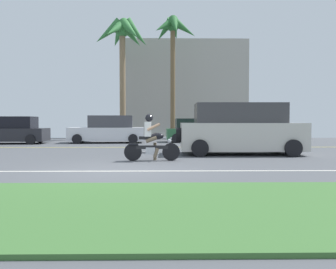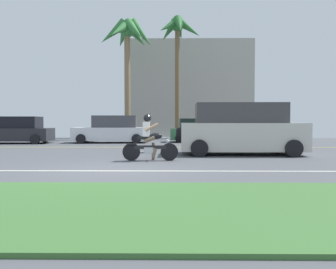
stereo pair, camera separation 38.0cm
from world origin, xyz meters
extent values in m
cube|color=#4C4F54|center=(0.00, 3.00, -0.02)|extent=(56.00, 30.00, 0.04)
cube|color=#3D6B33|center=(0.00, -4.10, 0.03)|extent=(56.00, 3.80, 0.06)
cube|color=silver|center=(0.00, -0.16, 0.00)|extent=(50.40, 0.12, 0.01)
cube|color=yellow|center=(0.00, 8.17, 0.00)|extent=(50.40, 0.12, 0.01)
cylinder|color=black|center=(1.52, 2.27, 0.29)|extent=(0.58, 0.10, 0.58)
cylinder|color=black|center=(0.26, 2.25, 0.29)|extent=(0.58, 0.10, 0.58)
cylinder|color=#B7BAC1|center=(1.42, 2.27, 0.53)|extent=(0.26, 0.05, 0.51)
cube|color=black|center=(0.89, 2.26, 0.45)|extent=(1.06, 0.11, 0.12)
cube|color=#B7BAC1|center=(0.84, 2.26, 0.33)|extent=(0.31, 0.20, 0.23)
ellipsoid|color=black|center=(1.07, 2.26, 0.81)|extent=(0.43, 0.23, 0.21)
cube|color=black|center=(0.70, 2.26, 0.76)|extent=(0.47, 0.22, 0.10)
cube|color=black|center=(0.28, 2.25, 0.55)|extent=(0.31, 0.16, 0.06)
cylinder|color=#B7BAC1|center=(1.35, 2.27, 0.77)|extent=(0.04, 0.60, 0.03)
sphere|color=#B7BAC1|center=(1.46, 2.27, 0.65)|extent=(0.14, 0.14, 0.14)
cylinder|color=#B7BAC1|center=(0.62, 2.37, 0.26)|extent=(0.49, 0.08, 0.07)
cube|color=white|center=(0.76, 2.26, 1.05)|extent=(0.22, 0.31, 0.48)
sphere|color=black|center=(0.79, 2.26, 1.41)|extent=(0.25, 0.25, 0.25)
cylinder|color=brown|center=(0.87, 2.16, 0.71)|extent=(0.39, 0.13, 0.24)
cylinder|color=brown|center=(0.87, 2.36, 0.71)|extent=(0.39, 0.13, 0.24)
cylinder|color=brown|center=(0.99, 2.40, 0.30)|extent=(0.11, 0.11, 0.59)
cylinder|color=brown|center=(1.03, 2.15, 0.26)|extent=(0.20, 0.11, 0.33)
cylinder|color=tan|center=(0.95, 2.07, 1.12)|extent=(0.44, 0.09, 0.27)
cylinder|color=tan|center=(0.95, 2.45, 1.12)|extent=(0.44, 0.09, 0.27)
cube|color=beige|center=(4.35, 4.45, 0.71)|extent=(4.79, 2.08, 1.06)
cube|color=#3B3A3D|center=(4.25, 4.45, 1.62)|extent=(3.46, 1.77, 0.77)
cylinder|color=black|center=(2.61, 3.52, 0.32)|extent=(0.65, 0.24, 0.64)
cylinder|color=black|center=(6.03, 3.43, 0.32)|extent=(0.65, 0.24, 0.64)
cylinder|color=black|center=(2.66, 5.47, 0.32)|extent=(0.65, 0.24, 0.64)
cylinder|color=black|center=(6.08, 5.39, 0.32)|extent=(0.65, 0.24, 0.64)
cylinder|color=black|center=(1.88, 4.51, 0.76)|extent=(0.21, 0.58, 0.58)
cube|color=#232328|center=(-7.81, 11.21, 0.52)|extent=(4.54, 1.94, 0.74)
cube|color=black|center=(-7.54, 11.22, 1.24)|extent=(2.65, 1.62, 0.68)
cylinder|color=black|center=(-6.24, 12.16, 0.28)|extent=(0.57, 0.20, 0.56)
cylinder|color=black|center=(-6.17, 10.39, 0.28)|extent=(0.57, 0.20, 0.56)
cube|color=silver|center=(-2.14, 11.89, 0.54)|extent=(4.56, 2.09, 0.77)
cube|color=#414147|center=(-1.87, 11.90, 1.29)|extent=(2.67, 1.72, 0.72)
cylinder|color=black|center=(-0.59, 12.89, 0.28)|extent=(0.57, 0.21, 0.56)
cylinder|color=black|center=(-3.79, 12.70, 0.28)|extent=(0.57, 0.21, 0.56)
cylinder|color=black|center=(-0.48, 11.07, 0.28)|extent=(0.57, 0.21, 0.56)
cylinder|color=black|center=(-3.68, 10.88, 0.28)|extent=(0.57, 0.21, 0.56)
cube|color=#2D663D|center=(3.42, 12.59, 0.50)|extent=(3.91, 1.92, 0.68)
cube|color=black|center=(3.19, 12.58, 1.15)|extent=(2.29, 1.61, 0.63)
cylinder|color=black|center=(2.07, 11.65, 0.28)|extent=(0.57, 0.20, 0.56)
cylinder|color=black|center=(4.84, 11.76, 0.28)|extent=(0.57, 0.20, 0.56)
cylinder|color=black|center=(2.00, 13.42, 0.28)|extent=(0.57, 0.20, 0.56)
cylinder|color=black|center=(4.77, 13.53, 0.28)|extent=(0.57, 0.20, 0.56)
cylinder|color=#846B4C|center=(-1.66, 16.29, 3.98)|extent=(0.43, 0.43, 7.95)
sphere|color=#337538|center=(-1.66, 16.29, 7.95)|extent=(1.11, 1.11, 1.11)
cone|color=#337538|center=(-0.66, 16.44, 7.70)|extent=(2.18, 1.11, 2.23)
cone|color=#337538|center=(-1.06, 17.10, 7.70)|extent=(2.05, 2.36, 1.88)
cone|color=#337538|center=(-2.07, 17.21, 7.70)|extent=(1.69, 2.47, 1.85)
cone|color=#337538|center=(-2.66, 16.14, 7.70)|extent=(2.32, 1.12, 2.09)
cone|color=#337538|center=(-2.08, 15.36, 7.70)|extent=(1.70, 2.48, 1.81)
cone|color=#337538|center=(-1.02, 15.50, 7.70)|extent=(2.07, 2.28, 2.00)
cylinder|color=brown|center=(1.99, 15.95, 4.08)|extent=(0.34, 0.34, 8.17)
sphere|color=#28662D|center=(1.99, 15.95, 8.17)|extent=(0.90, 0.90, 0.90)
cone|color=#28662D|center=(2.82, 16.06, 7.96)|extent=(2.01, 0.93, 1.58)
cone|color=#28662D|center=(2.15, 16.77, 7.96)|extent=(1.05, 2.08, 1.31)
cone|color=#28662D|center=(1.40, 16.55, 7.96)|extent=(1.78, 1.81, 1.71)
cone|color=#28662D|center=(1.37, 15.37, 7.96)|extent=(1.88, 1.83, 1.51)
cone|color=#28662D|center=(2.10, 15.11, 7.96)|extent=(0.92, 1.96, 1.68)
cube|color=#A8A399|center=(3.06, 21.00, 3.98)|extent=(10.39, 4.00, 7.97)
camera|label=1|loc=(1.24, -9.24, 1.31)|focal=37.29mm
camera|label=2|loc=(1.62, -9.24, 1.31)|focal=37.29mm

